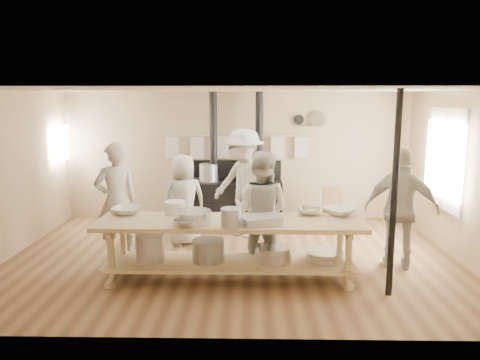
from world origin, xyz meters
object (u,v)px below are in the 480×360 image
Objects in this scene: cook_by_window at (244,183)px; chair at (335,219)px; cook_center at (184,200)px; cook_right at (401,209)px; cook_far_left at (116,201)px; roasting_pan at (261,220)px; cook_left at (261,211)px; stove at (236,197)px; prep_table at (229,244)px.

chair is (1.71, 0.30, -0.73)m from cook_by_window.
cook_center is 3.49m from cook_right.
roasting_pan is at bearing 121.22° from cook_far_left.
cook_center is at bearing -172.64° from chair.
cook_far_left is at bearing 154.00° from roasting_pan.
cook_left is at bearing 17.48° from cook_right.
stove is at bearing 136.24° from cook_by_window.
cook_left is 1.12× the size of cook_center.
cook_center is at bearing 118.04° from prep_table.
stove is 3.02m from prep_table.
cook_left is (0.44, -2.56, 0.35)m from stove.
cook_right is 0.91× the size of cook_by_window.
prep_table is 1.97× the size of cook_far_left.
chair is (1.44, 1.93, -0.62)m from cook_left.
cook_by_window is at bearing 179.01° from cook_far_left.
cook_right is 2.79m from cook_by_window.
cook_center is 2.18m from roasting_pan.
cook_by_window is (-0.27, 1.63, 0.10)m from cook_left.
cook_far_left reaches higher than cook_left.
cook_left reaches higher than roasting_pan.
chair is at bearing -106.29° from cook_left.
cook_by_window reaches higher than cook_center.
chair is (3.67, 1.51, -0.67)m from cook_far_left.
cook_right is at bearing 142.65° from cook_far_left.
prep_table is 2.02× the size of cook_right.
roasting_pan is at bearing -82.63° from stove.
roasting_pan reaches higher than chair.
prep_table is (-0.00, -3.02, -0.00)m from stove.
prep_table is 7.17× the size of roasting_pan.
chair is at bearing 169.63° from cook_far_left.
cook_left is 0.66m from roasting_pan.
prep_table is 0.73m from cook_left.
chair is at bearing 51.82° from prep_table.
chair is (1.88, -0.63, -0.27)m from stove.
cook_center is (-1.28, 1.12, -0.09)m from cook_left.
cook_right is at bearing 1.96° from cook_by_window.
stove is 5.18× the size of roasting_pan.
stove reaches higher than cook_right.
cook_center is 0.80× the size of cook_by_window.
cook_left is at bearing 46.06° from prep_table.
chair is at bearing 60.56° from roasting_pan.
cook_far_left is 4.28m from cook_right.
cook_far_left is 1.05× the size of cook_left.
cook_left is 2.49m from chair.
cook_right is at bearing 139.12° from cook_center.
stove reaches higher than cook_by_window.
stove is 1.69m from cook_center.
cook_by_window reaches higher than cook_left.
cook_far_left is 2.31m from cook_by_window.
cook_left is 0.98× the size of cook_right.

